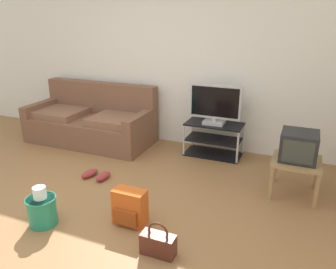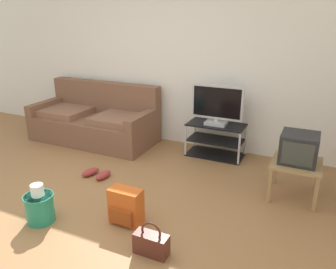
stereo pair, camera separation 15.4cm
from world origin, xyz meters
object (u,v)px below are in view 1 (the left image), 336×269
object	(u,v)px
tv_stand	(214,139)
side_table	(296,165)
crt_tv	(299,146)
cleaning_bucket	(42,209)
flat_tv	(215,105)
backpack	(130,207)
couch	(92,122)
sneakers_pair	(96,175)
handbag	(158,244)

from	to	relation	value
tv_stand	side_table	distance (m)	1.40
crt_tv	cleaning_bucket	world-z (taller)	crt_tv
flat_tv	backpack	world-z (taller)	flat_tv
crt_tv	backpack	xyz separation A→B (m)	(-1.47, -1.26, -0.41)
couch	crt_tv	size ratio (longest dim) A/B	5.11
sneakers_pair	cleaning_bucket	bearing A→B (deg)	-85.42
crt_tv	handbag	size ratio (longest dim) A/B	1.23
flat_tv	couch	bearing A→B (deg)	-175.42
tv_stand	sneakers_pair	xyz separation A→B (m)	(-1.17, -1.32, -0.20)
crt_tv	cleaning_bucket	bearing A→B (deg)	-144.44
crt_tv	backpack	size ratio (longest dim) A/B	1.08
flat_tv	handbag	distance (m)	2.40
cleaning_bucket	tv_stand	bearing A→B (deg)	65.29
crt_tv	backpack	world-z (taller)	crt_tv
side_table	crt_tv	xyz separation A→B (m)	(0.00, 0.02, 0.23)
couch	sneakers_pair	size ratio (longest dim) A/B	5.59
flat_tv	cleaning_bucket	size ratio (longest dim) A/B	1.81
couch	sneakers_pair	world-z (taller)	couch
flat_tv	crt_tv	xyz separation A→B (m)	(1.17, -0.73, -0.18)
backpack	cleaning_bucket	world-z (taller)	cleaning_bucket
handbag	cleaning_bucket	distance (m)	1.24
tv_stand	handbag	world-z (taller)	tv_stand
tv_stand	backpack	distance (m)	2.03
side_table	backpack	size ratio (longest dim) A/B	1.46
flat_tv	side_table	xyz separation A→B (m)	(1.17, -0.74, -0.41)
crt_tv	couch	bearing A→B (deg)	169.88
side_table	backpack	world-z (taller)	side_table
tv_stand	side_table	xyz separation A→B (m)	(1.17, -0.77, 0.12)
tv_stand	backpack	size ratio (longest dim) A/B	2.26
backpack	sneakers_pair	distance (m)	1.12
couch	handbag	size ratio (longest dim) A/B	6.29
cleaning_bucket	side_table	bearing A→B (deg)	35.29
couch	flat_tv	distance (m)	2.06
tv_stand	cleaning_bucket	distance (m)	2.60
flat_tv	cleaning_bucket	distance (m)	2.65
tv_stand	flat_tv	world-z (taller)	flat_tv
tv_stand	sneakers_pair	distance (m)	1.78
side_table	handbag	xyz separation A→B (m)	(-1.02, -1.56, -0.26)
tv_stand	handbag	xyz separation A→B (m)	(0.15, -2.33, -0.14)
side_table	couch	bearing A→B (deg)	169.60
handbag	sneakers_pair	size ratio (longest dim) A/B	0.89
sneakers_pair	tv_stand	bearing A→B (deg)	48.46
handbag	crt_tv	bearing A→B (deg)	57.24
side_table	sneakers_pair	bearing A→B (deg)	-166.64
handbag	backpack	bearing A→B (deg)	144.87
crt_tv	cleaning_bucket	size ratio (longest dim) A/B	0.96
couch	side_table	world-z (taller)	couch
backpack	handbag	world-z (taller)	backpack
couch	backpack	xyz separation A→B (m)	(1.71, -1.83, -0.14)
tv_stand	side_table	bearing A→B (deg)	-33.21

